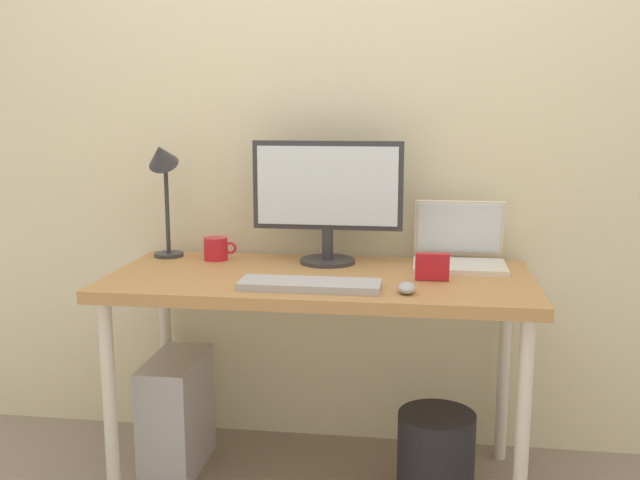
# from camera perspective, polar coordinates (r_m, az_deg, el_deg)

# --- Properties ---
(ground_plane) EXTENTS (6.00, 6.00, 0.00)m
(ground_plane) POSITION_cam_1_polar(r_m,az_deg,el_deg) (2.73, -0.00, -18.26)
(ground_plane) COLOR gray
(back_wall) EXTENTS (4.40, 0.04, 2.60)m
(back_wall) POSITION_cam_1_polar(r_m,az_deg,el_deg) (2.78, 1.12, 10.22)
(back_wall) COLOR beige
(back_wall) RESTS_ON ground_plane
(desk) EXTENTS (1.42, 0.65, 0.75)m
(desk) POSITION_cam_1_polar(r_m,az_deg,el_deg) (2.47, -0.00, -4.30)
(desk) COLOR #B7844C
(desk) RESTS_ON ground_plane
(monitor) EXTENTS (0.54, 0.20, 0.44)m
(monitor) POSITION_cam_1_polar(r_m,az_deg,el_deg) (2.60, 0.59, 3.62)
(monitor) COLOR #333338
(monitor) RESTS_ON desk
(laptop) EXTENTS (0.32, 0.27, 0.23)m
(laptop) POSITION_cam_1_polar(r_m,az_deg,el_deg) (2.63, 10.81, -0.77)
(laptop) COLOR silver
(laptop) RESTS_ON desk
(desk_lamp) EXTENTS (0.11, 0.16, 0.45)m
(desk_lamp) POSITION_cam_1_polar(r_m,az_deg,el_deg) (2.74, -12.18, 5.12)
(desk_lamp) COLOR #333338
(desk_lamp) RESTS_ON desk
(keyboard) EXTENTS (0.44, 0.14, 0.02)m
(keyboard) POSITION_cam_1_polar(r_m,az_deg,el_deg) (2.28, -0.78, -3.51)
(keyboard) COLOR #B2B2B7
(keyboard) RESTS_ON desk
(mouse) EXTENTS (0.06, 0.09, 0.03)m
(mouse) POSITION_cam_1_polar(r_m,az_deg,el_deg) (2.24, 6.79, -3.72)
(mouse) COLOR #B2B2B7
(mouse) RESTS_ON desk
(coffee_mug) EXTENTS (0.12, 0.09, 0.08)m
(coffee_mug) POSITION_cam_1_polar(r_m,az_deg,el_deg) (2.72, -8.10, -0.67)
(coffee_mug) COLOR red
(coffee_mug) RESTS_ON desk
(photo_frame) EXTENTS (0.11, 0.03, 0.09)m
(photo_frame) POSITION_cam_1_polar(r_m,az_deg,el_deg) (2.39, 8.76, -2.08)
(photo_frame) COLOR red
(photo_frame) RESTS_ON desk
(computer_tower) EXTENTS (0.18, 0.36, 0.42)m
(computer_tower) POSITION_cam_1_polar(r_m,az_deg,el_deg) (2.77, -11.13, -13.16)
(computer_tower) COLOR #B2B2B7
(computer_tower) RESTS_ON ground_plane
(wastebasket) EXTENTS (0.26, 0.26, 0.30)m
(wastebasket) POSITION_cam_1_polar(r_m,az_deg,el_deg) (2.59, 9.03, -16.30)
(wastebasket) COLOR #232328
(wastebasket) RESTS_ON ground_plane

